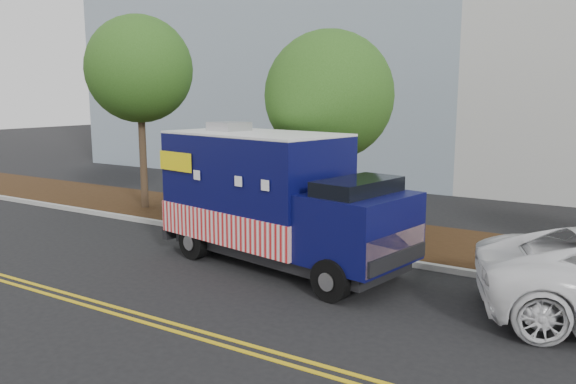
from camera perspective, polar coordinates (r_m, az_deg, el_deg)
The scene contains 9 objects.
ground at distance 15.14m, azimuth -3.58°, elevation -6.58°, with size 120.00×120.00×0.00m, color black.
curb at distance 16.24m, azimuth -0.72°, elevation -5.15°, with size 120.00×0.18×0.15m, color #9E9E99.
mulch_strip at distance 17.99m, azimuth 2.87°, elevation -3.68°, with size 120.00×4.00×0.15m, color black.
centerline_near at distance 11.98m, azimuth -16.19°, elevation -11.43°, with size 120.00×0.10×0.01m, color gold.
centerline_far at distance 11.83m, azimuth -17.11°, elevation -11.76°, with size 120.00×0.10×0.01m, color gold.
tree_a at distance 21.23m, azimuth -14.88°, elevation 11.93°, with size 3.82×3.82×7.09m.
tree_b at distance 17.02m, azimuth 4.20°, elevation 9.70°, with size 3.88×3.88×6.19m.
sign_post at distance 18.85m, azimuth -10.91°, elevation 0.27°, with size 0.06×0.06×2.40m, color #473828.
food_truck at distance 14.19m, azimuth -1.62°, elevation -0.97°, with size 7.09×3.68×3.56m.
Camera 1 is at (8.41, -11.84, 4.27)m, focal length 35.00 mm.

